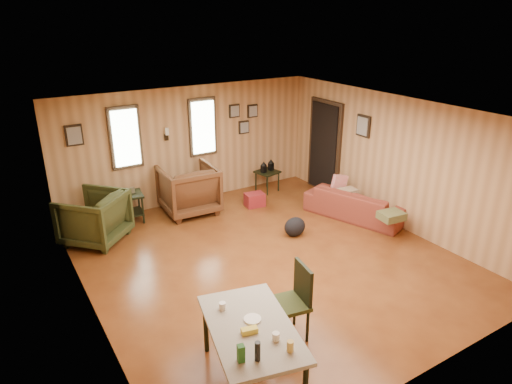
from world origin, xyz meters
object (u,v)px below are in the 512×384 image
(sofa, at_px, (356,199))
(recliner_brown, at_px, (189,187))
(dining_table, at_px, (251,332))
(end_table, at_px, (128,203))
(recliner_green, at_px, (94,215))
(side_table, at_px, (267,170))

(sofa, bearing_deg, recliner_brown, 34.17)
(sofa, height_order, dining_table, dining_table)
(end_table, xyz_separation_m, dining_table, (-0.12, -4.71, 0.27))
(recliner_green, height_order, end_table, recliner_green)
(end_table, bearing_deg, recliner_green, -146.72)
(recliner_brown, bearing_deg, sofa, 147.22)
(side_table, bearing_deg, end_table, 178.96)
(sofa, xyz_separation_m, recliner_brown, (-2.65, 1.93, 0.15))
(recliner_brown, relative_size, end_table, 1.53)
(side_table, xyz_separation_m, dining_table, (-3.23, -4.65, 0.17))
(recliner_brown, relative_size, dining_table, 0.67)
(recliner_green, bearing_deg, end_table, 170.03)
(recliner_green, height_order, dining_table, recliner_green)
(end_table, bearing_deg, recliner_brown, -9.65)
(side_table, bearing_deg, recliner_green, -173.62)
(end_table, height_order, side_table, side_table)
(recliner_green, xyz_separation_m, dining_table, (0.62, -4.22, 0.17))
(sofa, distance_m, recliner_brown, 3.28)
(recliner_brown, distance_m, side_table, 1.95)
(recliner_green, relative_size, end_table, 1.42)
(dining_table, bearing_deg, recliner_green, 111.50)
(sofa, bearing_deg, dining_table, 103.46)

